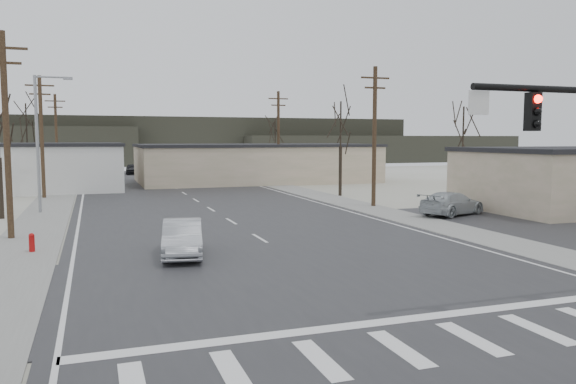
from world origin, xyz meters
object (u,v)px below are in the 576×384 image
Objects in this scene: sedan_crossing at (182,238)px; car_far_b at (132,169)px; car_far_a at (214,176)px; fire_hydrant at (32,243)px; car_parked_silver at (452,203)px.

car_far_b is at bearing 97.16° from sedan_crossing.
car_far_a is at bearing -65.50° from car_far_b.
fire_hydrant is 0.17× the size of car_parked_silver.
car_far_a is at bearing -5.74° from car_parked_silver.
sedan_crossing is 56.73m from car_far_b.
fire_hydrant is 54.36m from car_far_b.
car_far_a is 32.39m from car_parked_silver.
sedan_crossing is 1.07× the size of car_far_b.
car_far_b is 0.82× the size of car_parked_silver.
sedan_crossing is 0.95× the size of car_far_a.
fire_hydrant is at bearing 77.84° from car_parked_silver.
car_parked_silver is (18.18, 7.00, -0.01)m from sedan_crossing.
sedan_crossing is 0.88× the size of car_parked_silver.
car_parked_silver reaches higher than car_far_a.
car_far_b reaches higher than car_far_a.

